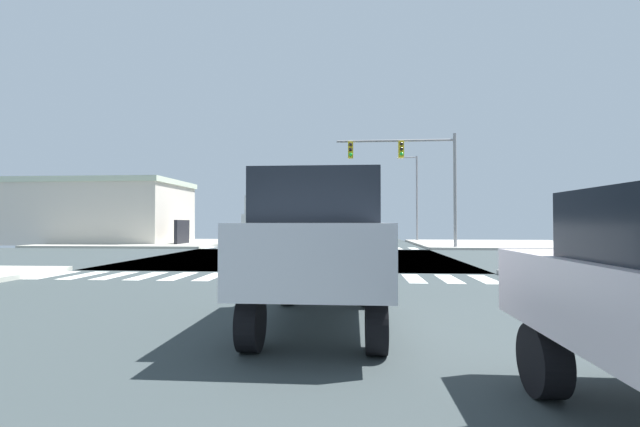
% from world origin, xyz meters
% --- Properties ---
extents(ground, '(90.00, 90.00, 0.05)m').
position_xyz_m(ground, '(0.00, 0.00, -0.03)').
color(ground, '#343D3E').
extents(sidewalk_corner_ne, '(12.00, 12.00, 0.14)m').
position_xyz_m(sidewalk_corner_ne, '(13.00, 12.00, 0.07)').
color(sidewalk_corner_ne, '#B2ADA3').
rests_on(sidewalk_corner_ne, ground).
extents(sidewalk_corner_nw, '(12.00, 12.00, 0.14)m').
position_xyz_m(sidewalk_corner_nw, '(-13.00, 12.00, 0.07)').
color(sidewalk_corner_nw, '#B0AD9F').
rests_on(sidewalk_corner_nw, ground).
extents(crosswalk_near, '(13.50, 2.00, 0.01)m').
position_xyz_m(crosswalk_near, '(-0.25, -7.30, 0.00)').
color(crosswalk_near, silver).
rests_on(crosswalk_near, ground).
extents(crosswalk_far, '(13.50, 2.00, 0.01)m').
position_xyz_m(crosswalk_far, '(-0.25, 7.30, 0.00)').
color(crosswalk_far, silver).
rests_on(crosswalk_far, ground).
extents(traffic_signal_mast, '(7.35, 0.55, 7.09)m').
position_xyz_m(traffic_signal_mast, '(5.97, 6.93, 5.26)').
color(traffic_signal_mast, gray).
rests_on(traffic_signal_mast, ground).
extents(street_lamp, '(1.78, 0.32, 7.26)m').
position_xyz_m(street_lamp, '(7.63, 17.06, 4.40)').
color(street_lamp, gray).
rests_on(street_lamp, ground).
extents(bank_building, '(14.05, 7.74, 4.88)m').
position_xyz_m(bank_building, '(-17.19, 12.39, 2.45)').
color(bank_building, beige).
rests_on(bank_building, ground).
extents(box_truck_nearside_1, '(2.40, 7.20, 4.85)m').
position_xyz_m(box_truck_nearside_1, '(-5.00, 16.86, 2.56)').
color(box_truck_nearside_1, black).
rests_on(box_truck_nearside_1, ground).
extents(suv_crossing_1, '(1.96, 4.60, 2.34)m').
position_xyz_m(suv_crossing_1, '(-2.00, 17.00, 1.39)').
color(suv_crossing_1, black).
rests_on(suv_crossing_1, ground).
extents(suv_trailing_2, '(1.96, 4.60, 2.34)m').
position_xyz_m(suv_trailing_2, '(-2.00, 39.11, 1.39)').
color(suv_trailing_2, black).
rests_on(suv_trailing_2, ground).
extents(suv_inner_3, '(1.96, 4.60, 2.34)m').
position_xyz_m(suv_inner_3, '(2.00, -13.05, 1.39)').
color(suv_inner_3, black).
rests_on(suv_inner_3, ground).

